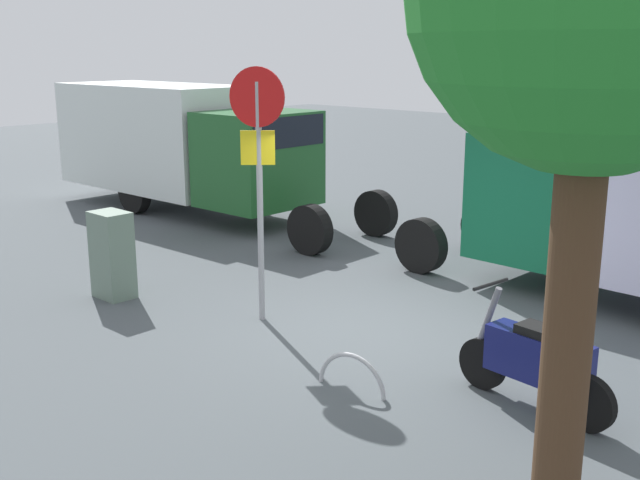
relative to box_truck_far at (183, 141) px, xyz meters
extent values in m
plane|color=#4A5054|center=(-8.03, 3.09, -1.57)|extent=(60.00, 60.00, 0.00)
cylinder|color=black|center=(-6.89, -1.47, -1.12)|extent=(0.91, 0.27, 0.90)
cylinder|color=black|center=(-6.84, 0.43, -1.12)|extent=(0.91, 0.27, 0.90)
cube|color=#115F3C|center=(-8.59, -0.47, -0.17)|extent=(1.86, 2.15, 1.90)
cube|color=black|center=(-8.59, -0.47, 0.43)|extent=(1.87, 1.99, 0.60)
cylinder|color=black|center=(0.56, 0.96, -1.12)|extent=(0.90, 0.27, 0.90)
cylinder|color=black|center=(0.60, -0.94, -1.12)|extent=(0.90, 0.27, 0.90)
cylinder|color=black|center=(-4.73, 0.86, -1.12)|extent=(0.90, 0.27, 0.90)
cylinder|color=black|center=(-4.70, -1.04, -1.12)|extent=(0.90, 0.27, 0.90)
cube|color=silver|center=(0.98, 0.02, 0.05)|extent=(4.84, 2.30, 2.33)
cube|color=#1F5828|center=(-2.42, -0.05, -0.17)|extent=(1.84, 2.14, 1.90)
cube|color=black|center=(-2.42, -0.05, 0.43)|extent=(1.86, 1.98, 0.60)
cylinder|color=black|center=(-9.92, 3.59, -1.29)|extent=(0.57, 0.16, 0.56)
cylinder|color=black|center=(-11.17, 3.74, -1.29)|extent=(0.57, 0.16, 0.56)
cube|color=navy|center=(-10.59, 3.67, -1.01)|extent=(1.13, 0.45, 0.48)
cube|color=black|center=(-10.69, 3.68, -0.74)|extent=(0.67, 0.35, 0.12)
cylinder|color=slate|center=(-9.97, 3.60, -0.74)|extent=(0.29, 0.10, 0.69)
cylinder|color=black|center=(-9.97, 3.60, -0.39)|extent=(0.10, 0.55, 0.04)
cylinder|color=#9E9EA3|center=(-6.60, 3.74, 0.01)|extent=(0.08, 0.08, 3.16)
cylinder|color=red|center=(-6.60, 3.76, 1.40)|extent=(0.71, 0.32, 0.76)
cube|color=yellow|center=(-6.60, 3.76, 0.76)|extent=(0.33, 0.33, 0.44)
cylinder|color=#47301E|center=(-11.70, 5.50, -0.01)|extent=(0.35, 0.35, 3.11)
cube|color=slate|center=(-4.30, 4.57, -0.93)|extent=(0.58, 0.43, 1.28)
torus|color=#B7B7BC|center=(-8.94, 4.60, -1.57)|extent=(0.85, 0.16, 0.85)
camera|label=1|loc=(-13.86, 10.36, 1.98)|focal=42.94mm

